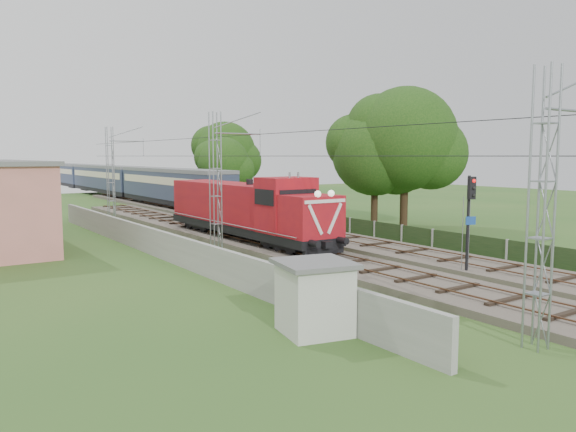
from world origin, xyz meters
TOP-DOWN VIEW (x-y plane):
  - ground at (0.00, 0.00)m, footprint 140.00×140.00m
  - track_main at (0.00, 7.00)m, footprint 4.20×70.00m
  - track_side at (5.00, 20.00)m, footprint 4.20×80.00m
  - catenary at (-2.95, 12.00)m, footprint 3.31×70.00m
  - boundary_wall at (-6.50, 12.00)m, footprint 0.25×40.00m
  - fence at (8.00, 3.00)m, footprint 0.12×32.00m
  - locomotive at (0.00, 13.73)m, footprint 2.89×16.52m
  - coach_rake at (5.00, 84.19)m, footprint 3.10×115.95m
  - signal_post at (3.30, -0.73)m, footprint 0.50×0.40m
  - relay_hut at (-7.40, -3.31)m, footprint 2.62×2.62m
  - tree_a at (12.46, 15.25)m, footprint 7.07×6.73m
  - tree_b at (13.99, 13.57)m, footprint 8.29×7.90m
  - tree_c at (10.28, 36.23)m, footprint 5.79×5.52m
  - tree_d at (12.60, 40.14)m, footprint 7.25×6.90m

SIDE VIEW (x-z plane):
  - ground at x=0.00m, z-range 0.00..0.00m
  - track_main at x=0.00m, z-range -0.04..0.41m
  - track_side at x=5.00m, z-range -0.04..0.41m
  - fence at x=8.00m, z-range 0.00..1.20m
  - boundary_wall at x=-6.50m, z-range 0.00..1.50m
  - relay_hut at x=-7.40m, z-range 0.01..2.29m
  - locomotive at x=0.00m, z-range 0.08..4.28m
  - coach_rake at x=5.00m, z-range 0.77..4.36m
  - signal_post at x=3.30m, z-range 0.87..5.50m
  - catenary at x=-2.95m, z-range 0.05..8.05m
  - tree_c at x=10.28m, z-range 0.93..8.43m
  - tree_a at x=12.46m, z-range 1.14..10.30m
  - tree_d at x=12.60m, z-range 1.16..10.55m
  - tree_b at x=13.99m, z-range 1.33..12.08m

